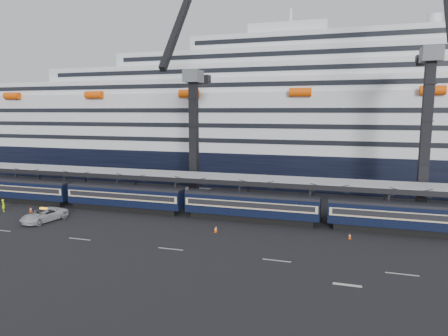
{
  "coord_description": "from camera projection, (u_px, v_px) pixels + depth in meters",
  "views": [
    {
      "loc": [
        4.3,
        -43.45,
        15.38
      ],
      "look_at": [
        -11.98,
        10.0,
        7.37
      ],
      "focal_mm": 32.0,
      "sensor_mm": 36.0,
      "label": 1
    }
  ],
  "objects": [
    {
      "name": "ground",
      "position": [
        300.0,
        250.0,
        44.56
      ],
      "size": [
        260.0,
        260.0,
        0.0
      ],
      "primitive_type": "plane",
      "color": "black",
      "rests_on": "ground"
    },
    {
      "name": "lane_markings",
      "position": [
        382.0,
        277.0,
        37.26
      ],
      "size": [
        111.0,
        4.27,
        0.02
      ],
      "color": "beige",
      "rests_on": "ground"
    },
    {
      "name": "train",
      "position": [
        275.0,
        207.0,
        55.06
      ],
      "size": [
        133.05,
        3.0,
        4.05
      ],
      "color": "black",
      "rests_on": "ground"
    },
    {
      "name": "canopy",
      "position": [
        312.0,
        182.0,
        57.08
      ],
      "size": [
        130.0,
        6.25,
        5.53
      ],
      "color": "gray",
      "rests_on": "ground"
    },
    {
      "name": "cruise_ship",
      "position": [
        320.0,
        125.0,
        86.67
      ],
      "size": [
        214.09,
        28.84,
        34.0
      ],
      "color": "black",
      "rests_on": "ground"
    },
    {
      "name": "crane_dark_near",
      "position": [
        193.0,
        132.0,
        66.25
      ],
      "size": [
        4.5,
        17.75,
        35.08
      ],
      "color": "#53555B",
      "rests_on": "ground"
    },
    {
      "name": "crane_dark_mid",
      "position": [
        427.0,
        126.0,
        54.99
      ],
      "size": [
        4.5,
        18.24,
        39.64
      ],
      "color": "#53555B",
      "rests_on": "ground"
    },
    {
      "name": "pickup_truck",
      "position": [
        44.0,
        215.0,
        55.92
      ],
      "size": [
        4.15,
        6.99,
        1.82
      ],
      "primitive_type": "imported",
      "rotation": [
        0.0,
        0.0,
        -0.18
      ],
      "color": "#B8BCC0",
      "rests_on": "ground"
    },
    {
      "name": "worker",
      "position": [
        3.0,
        205.0,
        61.41
      ],
      "size": [
        0.84,
        0.76,
        1.92
      ],
      "primitive_type": "imported",
      "rotation": [
        0.0,
        0.0,
        2.58
      ],
      "color": "#DFFF0D",
      "rests_on": "ground"
    },
    {
      "name": "traffic_cone_a",
      "position": [
        31.0,
        209.0,
        61.19
      ],
      "size": [
        0.42,
        0.42,
        0.84
      ],
      "color": "#F55007",
      "rests_on": "ground"
    },
    {
      "name": "traffic_cone_b",
      "position": [
        65.0,
        212.0,
        59.78
      ],
      "size": [
        0.39,
        0.39,
        0.77
      ],
      "color": "#F55007",
      "rests_on": "ground"
    },
    {
      "name": "traffic_cone_c",
      "position": [
        215.0,
        229.0,
        50.99
      ],
      "size": [
        0.36,
        0.36,
        0.71
      ],
      "color": "#F55007",
      "rests_on": "ground"
    },
    {
      "name": "traffic_cone_d",
      "position": [
        216.0,
        228.0,
        51.49
      ],
      "size": [
        0.36,
        0.36,
        0.73
      ],
      "color": "#F55007",
      "rests_on": "ground"
    },
    {
      "name": "traffic_cone_e",
      "position": [
        350.0,
        236.0,
        48.35
      ],
      "size": [
        0.36,
        0.36,
        0.73
      ],
      "color": "#F55007",
      "rests_on": "ground"
    }
  ]
}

